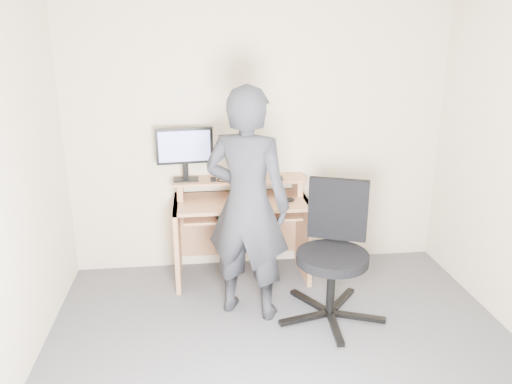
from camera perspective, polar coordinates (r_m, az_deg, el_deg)
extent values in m
plane|color=#5A5B60|center=(3.57, 4.13, -20.02)|extent=(3.50, 3.50, 0.00)
cube|color=beige|center=(4.64, 0.37, 6.24)|extent=(3.50, 0.02, 2.50)
cube|color=tan|center=(4.58, -8.93, -5.63)|extent=(0.04, 0.60, 0.75)
cube|color=tan|center=(4.68, 5.46, -4.98)|extent=(0.04, 0.60, 0.75)
cube|color=tan|center=(4.46, -1.70, -1.09)|extent=(1.20, 0.60, 0.03)
cube|color=tan|center=(4.42, -1.59, -2.59)|extent=(1.02, 0.38, 0.02)
cube|color=tan|center=(4.57, -8.65, 0.33)|extent=(0.05, 0.28, 0.15)
cube|color=tan|center=(4.65, 4.75, 0.82)|extent=(0.05, 0.28, 0.15)
cube|color=tan|center=(4.56, -1.89, 1.45)|extent=(1.20, 0.30, 0.02)
cube|color=tan|center=(4.84, -1.98, -3.47)|extent=(1.20, 0.03, 0.65)
cube|color=black|center=(4.53, -8.00, 1.44)|extent=(0.22, 0.14, 0.02)
cube|color=black|center=(4.53, -8.04, 2.46)|extent=(0.05, 0.04, 0.14)
cube|color=black|center=(4.45, -8.17, 5.24)|extent=(0.50, 0.09, 0.32)
cube|color=#8597E6|center=(4.43, -8.17, 5.18)|extent=(0.45, 0.05, 0.27)
cube|color=black|center=(4.53, -1.72, 2.83)|extent=(0.07, 0.13, 0.20)
cylinder|color=#B1B2B6|center=(4.54, 0.34, 2.82)|extent=(0.09, 0.09, 0.19)
cube|color=black|center=(4.55, 2.65, 1.63)|extent=(0.08, 0.14, 0.01)
cube|color=black|center=(4.47, -4.92, 1.44)|extent=(0.05, 0.05, 0.03)
torus|color=silver|center=(4.58, -2.96, 1.80)|extent=(0.18, 0.18, 0.06)
cube|color=black|center=(4.40, -1.75, -2.33)|extent=(0.48, 0.24, 0.03)
ellipsoid|color=black|center=(4.42, 3.83, -0.88)|extent=(0.11, 0.08, 0.04)
cube|color=black|center=(4.13, 11.57, -13.78)|extent=(0.41, 0.21, 0.03)
cube|color=black|center=(4.32, 9.69, -12.13)|extent=(0.32, 0.36, 0.03)
cube|color=black|center=(4.27, 6.17, -12.32)|extent=(0.27, 0.39, 0.03)
cube|color=black|center=(4.05, 5.55, -14.14)|extent=(0.43, 0.16, 0.03)
cube|color=black|center=(3.96, 9.03, -15.15)|extent=(0.09, 0.43, 0.03)
cylinder|color=black|center=(4.03, 8.56, -10.62)|extent=(0.07, 0.07, 0.45)
cylinder|color=black|center=(3.92, 8.72, -7.46)|extent=(0.56, 0.56, 0.08)
cube|color=black|center=(4.02, 9.35, -1.96)|extent=(0.46, 0.24, 0.50)
imported|color=black|center=(3.82, -1.00, -1.52)|extent=(0.79, 0.68, 1.84)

